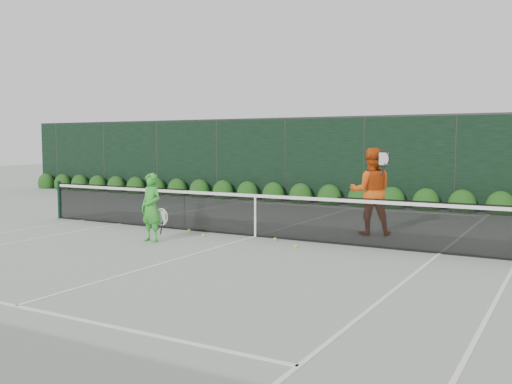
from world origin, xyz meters
The scene contains 8 objects.
ground centered at (0.00, 0.00, 0.00)m, with size 80.00×80.00×0.00m, color gray.
tennis_net centered at (-0.02, 0.00, 0.53)m, with size 12.90×0.10×1.07m.
player_woman centered at (-1.65, -1.67, 0.74)m, with size 0.65×0.44×1.49m.
player_man centered at (2.19, 1.60, 1.02)m, with size 1.21×1.10×2.03m.
court_lines centered at (0.00, 0.00, 0.01)m, with size 11.03×23.83×0.01m.
windscreen_fence centered at (0.00, -2.71, 1.51)m, with size 32.00×21.07×3.06m.
hedge_row centered at (0.00, 7.15, 0.23)m, with size 31.66×0.65×0.94m.
tennis_balls centered at (-0.17, -0.34, 0.03)m, with size 3.22×0.99×0.07m.
Camera 1 is at (6.39, -11.23, 2.16)m, focal length 40.00 mm.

